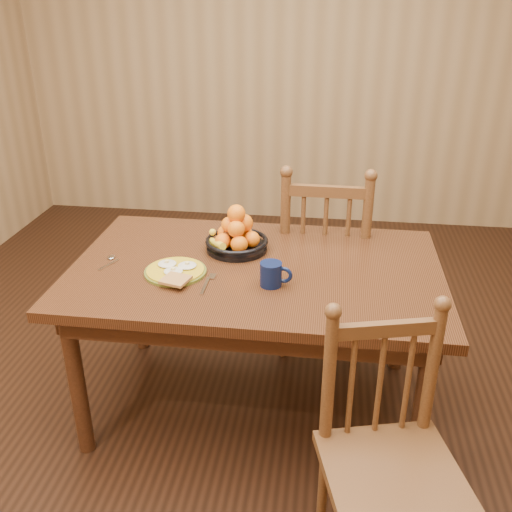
# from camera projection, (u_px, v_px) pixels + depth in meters

# --- Properties ---
(room) EXTENTS (4.52, 5.02, 2.72)m
(room) POSITION_uv_depth(u_px,v_px,m) (256.00, 129.00, 2.22)
(room) COLOR black
(room) RESTS_ON ground
(dining_table) EXTENTS (1.60, 1.00, 0.75)m
(dining_table) POSITION_uv_depth(u_px,v_px,m) (256.00, 284.00, 2.51)
(dining_table) COLOR black
(dining_table) RESTS_ON ground
(chair_far) EXTENTS (0.49, 0.47, 1.06)m
(chair_far) POSITION_uv_depth(u_px,v_px,m) (324.00, 263.00, 3.04)
(chair_far) COLOR #452814
(chair_far) RESTS_ON ground
(chair_near) EXTENTS (0.52, 0.51, 0.95)m
(chair_near) POSITION_uv_depth(u_px,v_px,m) (388.00, 460.00, 1.85)
(chair_near) COLOR #452814
(chair_near) RESTS_ON ground
(breakfast_plate) EXTENTS (0.26, 0.30, 0.04)m
(breakfast_plate) POSITION_uv_depth(u_px,v_px,m) (175.00, 271.00, 2.41)
(breakfast_plate) COLOR #59601E
(breakfast_plate) RESTS_ON dining_table
(fork) EXTENTS (0.03, 0.18, 0.00)m
(fork) POSITION_uv_depth(u_px,v_px,m) (208.00, 282.00, 2.34)
(fork) COLOR silver
(fork) RESTS_ON dining_table
(spoon) EXTENTS (0.06, 0.15, 0.01)m
(spoon) POSITION_uv_depth(u_px,v_px,m) (110.00, 260.00, 2.53)
(spoon) COLOR silver
(spoon) RESTS_ON dining_table
(coffee_mug) EXTENTS (0.13, 0.09, 0.10)m
(coffee_mug) POSITION_uv_depth(u_px,v_px,m) (272.00, 274.00, 2.30)
(coffee_mug) COLOR #091335
(coffee_mug) RESTS_ON dining_table
(juice_glass) EXTENTS (0.06, 0.06, 0.09)m
(juice_glass) POSITION_uv_depth(u_px,v_px,m) (230.00, 240.00, 2.63)
(juice_glass) COLOR silver
(juice_glass) RESTS_ON dining_table
(fruit_bowl) EXTENTS (0.29, 0.29, 0.22)m
(fruit_bowl) POSITION_uv_depth(u_px,v_px,m) (236.00, 236.00, 2.61)
(fruit_bowl) COLOR black
(fruit_bowl) RESTS_ON dining_table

